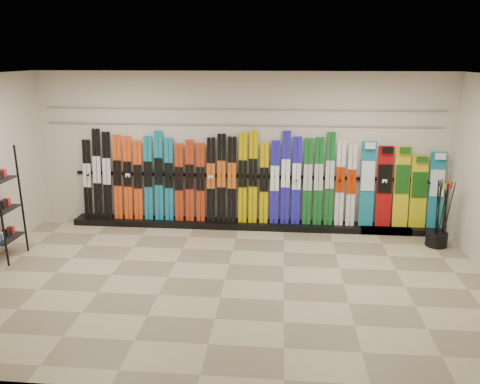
{
  "coord_description": "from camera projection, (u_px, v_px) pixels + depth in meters",
  "views": [
    {
      "loc": [
        0.8,
        -6.4,
        3.26
      ],
      "look_at": [
        0.14,
        1.0,
        1.1
      ],
      "focal_mm": 35.0,
      "sensor_mm": 36.0,
      "label": 1
    }
  ],
  "objects": [
    {
      "name": "slatwall_rail_1",
      "position": [
        240.0,
        109.0,
        8.83
      ],
      "size": [
        7.6,
        0.02,
        0.03
      ],
      "primitive_type": "cube",
      "color": "gray",
      "rests_on": "back_wall"
    },
    {
      "name": "pole_bin",
      "position": [
        436.0,
        239.0,
        8.33
      ],
      "size": [
        0.37,
        0.37,
        0.25
      ],
      "primitive_type": "cylinder",
      "color": "black",
      "rests_on": "floor"
    },
    {
      "name": "ski_poles",
      "position": [
        441.0,
        214.0,
        8.19
      ],
      "size": [
        0.28,
        0.36,
        1.18
      ],
      "color": "black",
      "rests_on": "pole_bin"
    },
    {
      "name": "ski_rack_base",
      "position": [
        250.0,
        225.0,
        9.24
      ],
      "size": [
        8.0,
        0.4,
        0.12
      ],
      "primitive_type": "cube",
      "color": "black",
      "rests_on": "floor"
    },
    {
      "name": "snowboards",
      "position": [
        401.0,
        188.0,
        8.84
      ],
      "size": [
        1.56,
        0.25,
        1.61
      ],
      "color": "#14728C",
      "rests_on": "ski_rack_base"
    },
    {
      "name": "back_wall",
      "position": [
        240.0,
        151.0,
        9.07
      ],
      "size": [
        8.0,
        0.0,
        8.0
      ],
      "primitive_type": "plane",
      "rotation": [
        1.57,
        0.0,
        0.0
      ],
      "color": "beige",
      "rests_on": "floor"
    },
    {
      "name": "floor",
      "position": [
        225.0,
        280.0,
        7.09
      ],
      "size": [
        8.0,
        8.0,
        0.0
      ],
      "primitive_type": "plane",
      "color": "gray",
      "rests_on": "ground"
    },
    {
      "name": "ceiling",
      "position": [
        223.0,
        76.0,
        6.26
      ],
      "size": [
        8.0,
        8.0,
        0.0
      ],
      "primitive_type": "plane",
      "rotation": [
        3.14,
        0.0,
        0.0
      ],
      "color": "silver",
      "rests_on": "back_wall"
    },
    {
      "name": "slatwall_rail_0",
      "position": [
        240.0,
        125.0,
        8.91
      ],
      "size": [
        7.6,
        0.02,
        0.03
      ],
      "primitive_type": "cube",
      "color": "gray",
      "rests_on": "back_wall"
    },
    {
      "name": "skis",
      "position": [
        216.0,
        180.0,
        9.1
      ],
      "size": [
        5.36,
        0.24,
        1.79
      ],
      "color": "black",
      "rests_on": "ski_rack_base"
    },
    {
      "name": "accessory_rack",
      "position": [
        0.0,
        205.0,
        7.61
      ],
      "size": [
        0.4,
        0.6,
        1.87
      ],
      "primitive_type": "cube",
      "color": "black",
      "rests_on": "floor"
    }
  ]
}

